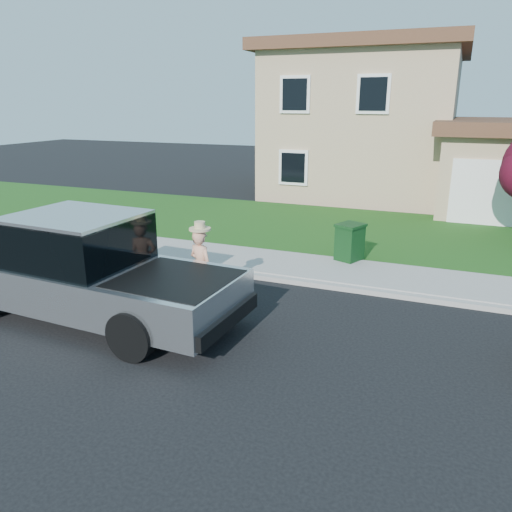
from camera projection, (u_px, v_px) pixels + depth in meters
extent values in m
plane|color=black|center=(207.00, 324.00, 10.13)|extent=(80.00, 80.00, 0.00)
cube|color=gray|center=(297.00, 282.00, 12.32)|extent=(40.00, 0.20, 0.12)
cube|color=gray|center=(310.00, 268.00, 13.30)|extent=(40.00, 2.00, 0.15)
cube|color=#1B4A15|center=(345.00, 230.00, 17.29)|extent=(40.00, 7.00, 0.10)
cube|color=tan|center=(366.00, 126.00, 24.24)|extent=(8.00, 9.00, 6.40)
cube|color=#4C2D1E|center=(371.00, 50.00, 23.24)|extent=(8.80, 9.80, 0.50)
cube|color=white|center=(295.00, 94.00, 20.58)|extent=(1.30, 0.10, 1.50)
cube|color=white|center=(373.00, 94.00, 19.44)|extent=(1.30, 0.10, 1.50)
cube|color=black|center=(293.00, 168.00, 21.47)|extent=(1.30, 0.10, 1.50)
cylinder|color=black|center=(53.00, 269.00, 12.05)|extent=(0.92, 0.39, 0.91)
cylinder|color=black|center=(132.00, 335.00, 8.62)|extent=(0.92, 0.39, 0.91)
cylinder|color=black|center=(196.00, 295.00, 10.43)|extent=(0.92, 0.39, 0.91)
cube|color=silver|center=(88.00, 282.00, 10.21)|extent=(6.57, 2.60, 0.82)
cube|color=black|center=(77.00, 241.00, 10.02)|extent=(2.49, 2.23, 0.96)
cube|color=silver|center=(74.00, 216.00, 9.87)|extent=(2.49, 2.23, 0.09)
cube|color=black|center=(175.00, 280.00, 9.22)|extent=(2.14, 2.03, 0.07)
cube|color=black|center=(229.00, 320.00, 8.96)|extent=(0.25, 2.16, 0.28)
cube|color=black|center=(86.00, 228.00, 11.48)|extent=(0.15, 0.26, 0.20)
imported|color=tan|center=(201.00, 268.00, 10.79)|extent=(0.74, 0.61, 1.73)
cylinder|color=tan|center=(200.00, 228.00, 10.53)|extent=(0.46, 0.46, 0.05)
cylinder|color=tan|center=(200.00, 225.00, 10.51)|extent=(0.23, 0.23, 0.16)
cube|color=black|center=(350.00, 243.00, 13.62)|extent=(0.77, 0.82, 0.93)
cube|color=black|center=(351.00, 225.00, 13.47)|extent=(0.85, 0.90, 0.07)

